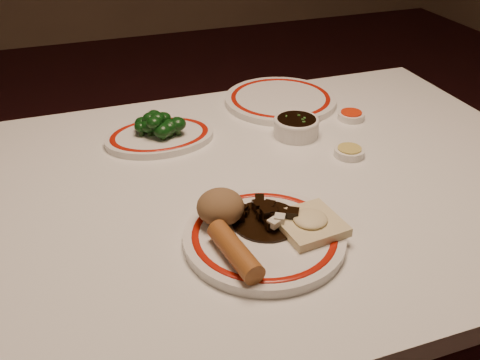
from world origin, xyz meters
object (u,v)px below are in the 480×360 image
spring_roll (235,251)px  soy_bowl (296,127)px  rice_mound (220,207)px  broccoli_pile (158,123)px  stirfry_heap (266,216)px  dining_table (271,216)px  main_plate (264,237)px  broccoli_plate (160,136)px  fried_wonton (310,223)px

spring_roll → soy_bowl: size_ratio=1.25×
rice_mound → broccoli_pile: bearing=94.6°
stirfry_heap → broccoli_pile: 0.40m
dining_table → main_plate: bearing=-116.5°
main_plate → soy_bowl: 0.39m
rice_mound → broccoli_plate: (-0.03, 0.36, -0.04)m
broccoli_plate → soy_bowl: bearing=-15.2°
rice_mound → main_plate: bearing=-44.6°
main_plate → rice_mound: 0.09m
dining_table → broccoli_pile: broccoli_pile is taller
dining_table → fried_wonton: size_ratio=10.89×
broccoli_plate → soy_bowl: size_ratio=2.43×
main_plate → fried_wonton: size_ratio=3.17×
spring_roll → stirfry_heap: spring_roll is taller
stirfry_heap → soy_bowl: stirfry_heap is taller
dining_table → rice_mound: 0.24m
main_plate → broccoli_pile: bearing=101.6°
rice_mound → spring_roll: size_ratio=0.64×
stirfry_heap → soy_bowl: 0.36m
dining_table → stirfry_heap: bearing=-116.7°
fried_wonton → stirfry_heap: stirfry_heap is taller
spring_roll → stirfry_heap: bearing=35.1°
dining_table → fried_wonton: bearing=-94.4°
rice_mound → fried_wonton: bearing=-27.3°
broccoli_pile → fried_wonton: bearing=-69.4°
main_plate → fried_wonton: bearing=-9.0°
fried_wonton → main_plate: bearing=171.0°
stirfry_heap → dining_table: bearing=63.3°
stirfry_heap → soy_bowl: (0.19, 0.30, -0.01)m
spring_roll → dining_table: bearing=46.9°
spring_roll → stirfry_heap: 0.11m
spring_roll → rice_mound: bearing=76.1°
soy_bowl → fried_wonton: bearing=-111.1°
dining_table → fried_wonton: (-0.01, -0.19, 0.12)m
main_plate → broccoli_pile: size_ratio=3.18×
main_plate → broccoli_pile: (-0.09, 0.42, 0.03)m
fried_wonton → rice_mound: bearing=152.7°
spring_roll → broccoli_pile: 0.46m
rice_mound → stirfry_heap: size_ratio=0.67×
rice_mound → broccoli_plate: rice_mound is taller
main_plate → stirfry_heap: 0.04m
stirfry_heap → main_plate: bearing=-115.2°
spring_roll → soy_bowl: 0.47m
spring_roll → soy_bowl: spring_roll is taller
main_plate → rice_mound: size_ratio=4.38×
main_plate → broccoli_plate: 0.42m
broccoli_plate → main_plate: bearing=-78.3°
broccoli_plate → broccoli_pile: broccoli_pile is taller
main_plate → dining_table: bearing=63.5°
spring_roll → stirfry_heap: size_ratio=1.06×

